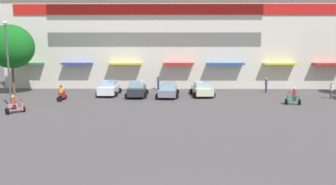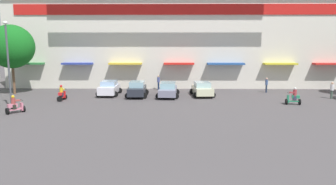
# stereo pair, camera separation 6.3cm
# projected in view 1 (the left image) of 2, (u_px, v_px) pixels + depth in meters

# --- Properties ---
(ground_plane) EXTENTS (128.00, 128.00, 0.00)m
(ground_plane) POSITION_uv_depth(u_px,v_px,m) (180.00, 124.00, 22.12)
(ground_plane) COLOR #4C4748
(colonial_building) EXTENTS (41.78, 14.28, 20.88)m
(colonial_building) POSITION_uv_depth(u_px,v_px,m) (176.00, 14.00, 42.60)
(colonial_building) COLOR beige
(colonial_building) RESTS_ON ground
(plaza_tree_2) EXTENTS (4.90, 4.26, 7.45)m
(plaza_tree_2) POSITION_uv_depth(u_px,v_px,m) (11.00, 47.00, 34.16)
(plaza_tree_2) COLOR brown
(plaza_tree_2) RESTS_ON ground
(parked_car_0) EXTENTS (2.32, 4.19, 1.53)m
(parked_car_0) POSITION_uv_depth(u_px,v_px,m) (109.00, 88.00, 34.11)
(parked_car_0) COLOR silver
(parked_car_0) RESTS_ON ground
(parked_car_1) EXTENTS (2.28, 3.88, 1.60)m
(parked_car_1) POSITION_uv_depth(u_px,v_px,m) (137.00, 89.00, 33.11)
(parked_car_1) COLOR #252832
(parked_car_1) RESTS_ON ground
(parked_car_2) EXTENTS (2.46, 4.46, 1.50)m
(parked_car_2) POSITION_uv_depth(u_px,v_px,m) (168.00, 90.00, 33.09)
(parked_car_2) COLOR slate
(parked_car_2) RESTS_ON ground
(parked_car_3) EXTENTS (2.55, 4.10, 1.48)m
(parked_car_3) POSITION_uv_depth(u_px,v_px,m) (202.00, 89.00, 33.61)
(parked_car_3) COLOR beige
(parked_car_3) RESTS_ON ground
(scooter_rider_0) EXTENTS (1.35, 0.68, 1.59)m
(scooter_rider_0) POSITION_uv_depth(u_px,v_px,m) (293.00, 97.00, 28.97)
(scooter_rider_0) COLOR black
(scooter_rider_0) RESTS_ON ground
(scooter_rider_1) EXTENTS (0.59, 1.39, 1.55)m
(scooter_rider_1) POSITION_uv_depth(u_px,v_px,m) (62.00, 94.00, 30.93)
(scooter_rider_1) COLOR black
(scooter_rider_1) RESTS_ON ground
(scooter_rider_2) EXTENTS (1.31, 1.41, 1.48)m
(scooter_rider_2) POSITION_uv_depth(u_px,v_px,m) (15.00, 106.00, 25.41)
(scooter_rider_2) COLOR black
(scooter_rider_2) RESTS_ON ground
(pedestrian_0) EXTENTS (0.37, 0.37, 1.67)m
(pedestrian_0) POSITION_uv_depth(u_px,v_px,m) (266.00, 84.00, 35.91)
(pedestrian_0) COLOR #202C41
(pedestrian_0) RESTS_ON ground
(pedestrian_1) EXTENTS (0.37, 0.37, 1.72)m
(pedestrian_1) POSITION_uv_depth(u_px,v_px,m) (158.00, 82.00, 37.88)
(pedestrian_1) COLOR #192748
(pedestrian_1) RESTS_ON ground
(pedestrian_2) EXTENTS (0.46, 0.46, 1.67)m
(pedestrian_2) POSITION_uv_depth(u_px,v_px,m) (332.00, 89.00, 31.97)
(pedestrian_2) COLOR #405246
(pedestrian_2) RESTS_ON ground
(streetlamp_near) EXTENTS (0.40, 0.40, 7.30)m
(streetlamp_near) POSITION_uv_depth(u_px,v_px,m) (8.00, 59.00, 26.58)
(streetlamp_near) COLOR #474C51
(streetlamp_near) RESTS_ON ground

